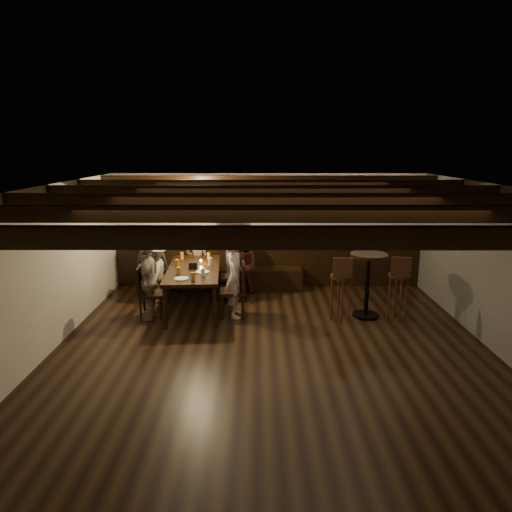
{
  "coord_description": "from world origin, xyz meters",
  "views": [
    {
      "loc": [
        -0.22,
        -6.02,
        2.92
      ],
      "look_at": [
        -0.25,
        1.3,
        1.17
      ],
      "focal_mm": 32.0,
      "sensor_mm": 36.0,
      "label": 1
    }
  ],
  "objects_px": {
    "person_left_near": "(156,272)",
    "person_right_far": "(235,278)",
    "dining_table": "(194,271)",
    "person_right_near": "(234,266)",
    "bar_stool_left": "(340,297)",
    "chair_right_near": "(233,285)",
    "high_top_table": "(368,276)",
    "person_bench_right": "(241,265)",
    "chair_right_far": "(234,300)",
    "person_bench_left": "(152,262)",
    "chair_left_near": "(159,287)",
    "chair_left_far": "(151,302)",
    "bar_stool_right": "(398,296)",
    "person_left_far": "(148,281)",
    "person_bench_centre": "(198,261)"
  },
  "relations": [
    {
      "from": "bar_stool_right",
      "to": "person_bench_centre",
      "type": "bearing_deg",
      "value": 169.34
    },
    {
      "from": "high_top_table",
      "to": "bar_stool_left",
      "type": "relative_size",
      "value": 0.99
    },
    {
      "from": "chair_left_far",
      "to": "bar_stool_right",
      "type": "xyz_separation_m",
      "value": [
        4.28,
        -0.06,
        0.14
      ]
    },
    {
      "from": "bar_stool_left",
      "to": "person_bench_left",
      "type": "bearing_deg",
      "value": 163.17
    },
    {
      "from": "chair_left_far",
      "to": "person_bench_centre",
      "type": "xyz_separation_m",
      "value": [
        0.62,
        1.54,
        0.35
      ]
    },
    {
      "from": "dining_table",
      "to": "person_bench_centre",
      "type": "relative_size",
      "value": 1.66
    },
    {
      "from": "person_bench_left",
      "to": "bar_stool_right",
      "type": "distance_m",
      "value": 4.76
    },
    {
      "from": "dining_table",
      "to": "person_right_near",
      "type": "height_order",
      "value": "person_right_near"
    },
    {
      "from": "dining_table",
      "to": "bar_stool_left",
      "type": "relative_size",
      "value": 1.83
    },
    {
      "from": "dining_table",
      "to": "chair_left_near",
      "type": "height_order",
      "value": "chair_left_near"
    },
    {
      "from": "person_bench_left",
      "to": "chair_right_near",
      "type": "bearing_deg",
      "value": 164.48
    },
    {
      "from": "chair_right_far",
      "to": "chair_right_near",
      "type": "bearing_deg",
      "value": -0.01
    },
    {
      "from": "chair_right_far",
      "to": "bar_stool_left",
      "type": "xyz_separation_m",
      "value": [
        1.84,
        -0.2,
        0.13
      ]
    },
    {
      "from": "dining_table",
      "to": "person_right_far",
      "type": "distance_m",
      "value": 0.87
    },
    {
      "from": "dining_table",
      "to": "high_top_table",
      "type": "bearing_deg",
      "value": -10.89
    },
    {
      "from": "bar_stool_right",
      "to": "chair_left_near",
      "type": "bearing_deg",
      "value": -179.46
    },
    {
      "from": "dining_table",
      "to": "bar_stool_right",
      "type": "height_order",
      "value": "bar_stool_right"
    },
    {
      "from": "person_bench_left",
      "to": "person_left_far",
      "type": "bearing_deg",
      "value": 96.34
    },
    {
      "from": "person_left_near",
      "to": "person_right_near",
      "type": "bearing_deg",
      "value": 90.0
    },
    {
      "from": "chair_right_near",
      "to": "person_left_near",
      "type": "distance_m",
      "value": 1.5
    },
    {
      "from": "bar_stool_right",
      "to": "high_top_table",
      "type": "bearing_deg",
      "value": 175.54
    },
    {
      "from": "chair_right_far",
      "to": "bar_stool_left",
      "type": "height_order",
      "value": "bar_stool_left"
    },
    {
      "from": "chair_left_far",
      "to": "person_bench_left",
      "type": "relative_size",
      "value": 0.7
    },
    {
      "from": "person_right_far",
      "to": "bar_stool_right",
      "type": "bearing_deg",
      "value": -96.66
    },
    {
      "from": "chair_right_near",
      "to": "person_left_near",
      "type": "height_order",
      "value": "person_left_near"
    },
    {
      "from": "person_bench_left",
      "to": "person_right_far",
      "type": "distance_m",
      "value": 2.13
    },
    {
      "from": "chair_left_near",
      "to": "chair_left_far",
      "type": "xyz_separation_m",
      "value": [
        0.06,
        -0.9,
        -0.01
      ]
    },
    {
      "from": "dining_table",
      "to": "person_bench_centre",
      "type": "xyz_separation_m",
      "value": [
        -0.07,
        1.05,
        -0.07
      ]
    },
    {
      "from": "chair_right_far",
      "to": "chair_left_near",
      "type": "bearing_deg",
      "value": 58.0
    },
    {
      "from": "chair_left_near",
      "to": "person_bench_centre",
      "type": "height_order",
      "value": "person_bench_centre"
    },
    {
      "from": "person_left_near",
      "to": "person_right_near",
      "type": "height_order",
      "value": "person_right_near"
    },
    {
      "from": "person_bench_left",
      "to": "bar_stool_left",
      "type": "xyz_separation_m",
      "value": [
        3.55,
        -1.44,
        -0.24
      ]
    },
    {
      "from": "dining_table",
      "to": "high_top_table",
      "type": "distance_m",
      "value": 3.12
    },
    {
      "from": "chair_left_far",
      "to": "chair_right_near",
      "type": "bearing_deg",
      "value": 122.0
    },
    {
      "from": "person_bench_centre",
      "to": "high_top_table",
      "type": "bearing_deg",
      "value": 151.83
    },
    {
      "from": "chair_left_far",
      "to": "person_right_far",
      "type": "height_order",
      "value": "person_right_far"
    },
    {
      "from": "chair_right_near",
      "to": "person_bench_left",
      "type": "bearing_deg",
      "value": 74.48
    },
    {
      "from": "chair_right_far",
      "to": "person_bench_centre",
      "type": "relative_size",
      "value": 0.76
    },
    {
      "from": "person_bench_right",
      "to": "person_right_near",
      "type": "bearing_deg",
      "value": 71.57
    },
    {
      "from": "chair_right_near",
      "to": "high_top_table",
      "type": "distance_m",
      "value": 2.6
    },
    {
      "from": "person_left_near",
      "to": "bar_stool_right",
      "type": "relative_size",
      "value": 1.02
    },
    {
      "from": "chair_left_near",
      "to": "person_bench_centre",
      "type": "xyz_separation_m",
      "value": [
        0.68,
        0.64,
        0.35
      ]
    },
    {
      "from": "person_bench_centre",
      "to": "person_left_far",
      "type": "relative_size",
      "value": 0.94
    },
    {
      "from": "person_bench_centre",
      "to": "chair_left_far",
      "type": "bearing_deg",
      "value": 64.37
    },
    {
      "from": "person_left_near",
      "to": "person_right_far",
      "type": "height_order",
      "value": "person_right_far"
    },
    {
      "from": "dining_table",
      "to": "person_left_far",
      "type": "relative_size",
      "value": 1.56
    },
    {
      "from": "dining_table",
      "to": "person_right_near",
      "type": "bearing_deg",
      "value": 30.96
    },
    {
      "from": "person_right_near",
      "to": "bar_stool_left",
      "type": "height_order",
      "value": "person_right_near"
    },
    {
      "from": "chair_left_far",
      "to": "person_left_near",
      "type": "xyz_separation_m",
      "value": [
        -0.09,
        0.9,
        0.31
      ]
    },
    {
      "from": "person_bench_centre",
      "to": "bar_stool_right",
      "type": "relative_size",
      "value": 1.11
    }
  ]
}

